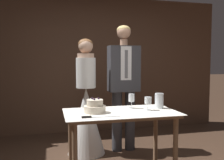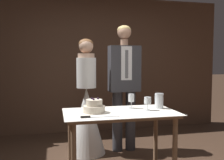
# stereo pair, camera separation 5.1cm
# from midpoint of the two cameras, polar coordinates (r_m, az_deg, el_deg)

# --- Properties ---
(wall_back) EXTENTS (5.10, 0.12, 2.55)m
(wall_back) POSITION_cam_midpoint_polar(r_m,az_deg,el_deg) (4.82, -3.86, 3.51)
(wall_back) COLOR #513828
(wall_back) RESTS_ON ground_plane
(cake_table) EXTENTS (1.28, 0.72, 0.77)m
(cake_table) POSITION_cam_midpoint_polar(r_m,az_deg,el_deg) (2.89, 2.40, -9.22)
(cake_table) COLOR #8E6B4C
(cake_table) RESTS_ON ground_plane
(tiered_cake) EXTENTS (0.25, 0.25, 0.17)m
(tiered_cake) POSITION_cam_midpoint_polar(r_m,az_deg,el_deg) (2.81, -3.58, -6.15)
(tiered_cake) COLOR beige
(tiered_cake) RESTS_ON cake_table
(cake_knife) EXTENTS (0.41, 0.03, 0.02)m
(cake_knife) POSITION_cam_midpoint_polar(r_m,az_deg,el_deg) (2.58, -3.90, -8.39)
(cake_knife) COLOR silver
(cake_knife) RESTS_ON cake_table
(wine_glass_near) EXTENTS (0.08, 0.08, 0.16)m
(wine_glass_near) POSITION_cam_midpoint_polar(r_m,az_deg,el_deg) (2.96, 8.64, -4.75)
(wine_glass_near) COLOR silver
(wine_glass_near) RESTS_ON cake_table
(wine_glass_middle) EXTENTS (0.07, 0.07, 0.18)m
(wine_glass_middle) POSITION_cam_midpoint_polar(r_m,az_deg,el_deg) (3.06, 4.90, -4.25)
(wine_glass_middle) COLOR silver
(wine_glass_middle) RESTS_ON cake_table
(hurricane_candle) EXTENTS (0.11, 0.11, 0.19)m
(hurricane_candle) POSITION_cam_midpoint_polar(r_m,az_deg,el_deg) (3.10, 11.17, -4.78)
(hurricane_candle) COLOR silver
(hurricane_candle) RESTS_ON cake_table
(bride) EXTENTS (0.54, 0.54, 1.66)m
(bride) POSITION_cam_midpoint_polar(r_m,az_deg,el_deg) (3.65, -5.43, -7.26)
(bride) COLOR white
(bride) RESTS_ON ground_plane
(groom) EXTENTS (0.45, 0.25, 1.87)m
(groom) POSITION_cam_midpoint_polar(r_m,az_deg,el_deg) (3.71, 3.18, -0.22)
(groom) COLOR #38383D
(groom) RESTS_ON ground_plane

